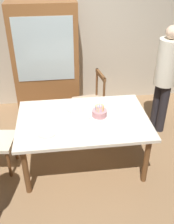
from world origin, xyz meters
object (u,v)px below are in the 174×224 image
(plate_far_side, at_px, (75,109))
(birthday_cake, at_px, (99,114))
(china_cabinet, at_px, (46,60))
(plate_near_celebrant, at_px, (47,133))
(dining_table, at_px, (83,124))
(person_guest, at_px, (165,75))
(chair_spindle_back, at_px, (90,102))

(plate_far_side, bearing_deg, birthday_cake, -36.28)
(birthday_cake, bearing_deg, china_cabinet, 113.98)
(plate_near_celebrant, relative_size, china_cabinet, 0.12)
(china_cabinet, bearing_deg, plate_near_celebrant, -89.88)
(dining_table, xyz_separation_m, birthday_cake, (0.21, 0.03, 0.12))
(dining_table, distance_m, person_guest, 1.50)
(person_guest, bearing_deg, chair_spindle_back, 169.15)
(birthday_cake, bearing_deg, plate_near_celebrant, -158.02)
(dining_table, height_order, china_cabinet, china_cabinet)
(plate_far_side, relative_size, china_cabinet, 0.12)
(plate_near_celebrant, bearing_deg, dining_table, 28.06)
(chair_spindle_back, bearing_deg, plate_far_side, -115.09)
(dining_table, bearing_deg, plate_far_side, 108.83)
(plate_far_side, height_order, person_guest, person_guest)
(plate_near_celebrant, relative_size, plate_far_side, 1.00)
(plate_near_celebrant, distance_m, plate_far_side, 0.62)
(plate_near_celebrant, distance_m, china_cabinet, 1.82)
(dining_table, height_order, plate_near_celebrant, plate_near_celebrant)
(plate_far_side, relative_size, person_guest, 0.13)
(person_guest, distance_m, china_cabinet, 1.99)
(birthday_cake, relative_size, plate_far_side, 1.27)
(china_cabinet, bearing_deg, person_guest, -26.76)
(birthday_cake, height_order, plate_far_side, birthday_cake)
(china_cabinet, bearing_deg, birthday_cake, -66.02)
(plate_near_celebrant, xyz_separation_m, chair_spindle_back, (0.67, 1.12, -0.28))
(birthday_cake, xyz_separation_m, plate_far_side, (-0.30, 0.22, -0.04))
(chair_spindle_back, distance_m, person_guest, 1.24)
(dining_table, height_order, chair_spindle_back, chair_spindle_back)
(person_guest, bearing_deg, plate_near_celebrant, -152.94)
(dining_table, relative_size, plate_far_side, 7.64)
(birthday_cake, bearing_deg, chair_spindle_back, 90.40)
(birthday_cake, height_order, plate_near_celebrant, birthday_cake)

